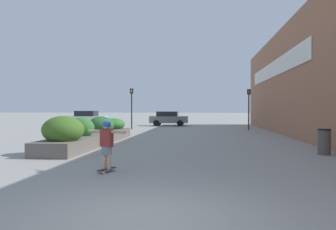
# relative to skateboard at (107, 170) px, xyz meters

# --- Properties ---
(ground_plane) EXTENTS (300.00, 300.00, 0.00)m
(ground_plane) POSITION_rel_skateboard_xyz_m (1.74, -3.78, -0.07)
(ground_plane) COLOR gray
(building_wall_right) EXTENTS (0.67, 36.72, 7.55)m
(building_wall_right) POSITION_rel_skateboard_xyz_m (8.50, 11.62, 3.71)
(building_wall_right) COLOR #9E6647
(building_wall_right) RESTS_ON ground_plane
(planter_box) EXTENTS (1.74, 10.03, 1.54)m
(planter_box) POSITION_rel_skateboard_xyz_m (-2.86, 6.91, 0.51)
(planter_box) COLOR #605B54
(planter_box) RESTS_ON ground_plane
(skateboard) EXTENTS (0.44, 0.73, 0.10)m
(skateboard) POSITION_rel_skateboard_xyz_m (0.00, 0.00, 0.00)
(skateboard) COLOR black
(skateboard) RESTS_ON ground_plane
(skateboarder) EXTENTS (1.24, 0.55, 1.39)m
(skateboarder) POSITION_rel_skateboard_xyz_m (0.00, 0.00, 0.87)
(skateboarder) COLOR tan
(skateboarder) RESTS_ON skateboard
(trash_bin) EXTENTS (0.51, 0.51, 1.02)m
(trash_bin) POSITION_rel_skateboard_xyz_m (7.52, 4.42, 0.44)
(trash_bin) COLOR #514C47
(trash_bin) RESTS_ON ground_plane
(car_leftmost) EXTENTS (3.83, 2.03, 1.61)m
(car_leftmost) POSITION_rel_skateboard_xyz_m (-9.62, 24.77, 0.77)
(car_leftmost) COLOR silver
(car_leftmost) RESTS_ON ground_plane
(car_center_left) EXTENTS (4.03, 1.99, 1.54)m
(car_center_left) POSITION_rel_skateboard_xyz_m (-0.97, 25.73, 0.74)
(car_center_left) COLOR slate
(car_center_left) RESTS_ON ground_plane
(traffic_light_left) EXTENTS (0.28, 0.30, 3.64)m
(traffic_light_left) POSITION_rel_skateboard_xyz_m (-3.64, 19.55, 2.40)
(traffic_light_left) COLOR black
(traffic_light_left) RESTS_ON ground_plane
(traffic_light_right) EXTENTS (0.28, 0.30, 3.50)m
(traffic_light_right) POSITION_rel_skateboard_xyz_m (6.60, 19.40, 2.31)
(traffic_light_right) COLOR black
(traffic_light_right) RESTS_ON ground_plane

